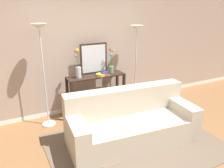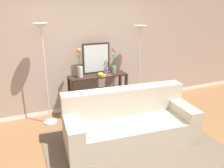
% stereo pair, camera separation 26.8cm
% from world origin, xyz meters
% --- Properties ---
extents(ground_plane, '(16.00, 16.00, 0.02)m').
position_xyz_m(ground_plane, '(0.00, 0.00, -0.01)').
color(ground_plane, brown).
extents(back_wall, '(12.00, 0.15, 2.60)m').
position_xyz_m(back_wall, '(0.00, 2.13, 1.30)').
color(back_wall, white).
rests_on(back_wall, ground).
extents(area_rug, '(2.78, 2.02, 0.01)m').
position_xyz_m(area_rug, '(0.37, 0.32, 0.01)').
color(area_rug, brown).
rests_on(area_rug, ground).
extents(couch, '(2.22, 1.07, 0.88)m').
position_xyz_m(couch, '(0.37, 0.48, 0.31)').
color(couch, '#BCB29E').
rests_on(couch, ground).
extents(console_table, '(1.22, 0.36, 0.85)m').
position_xyz_m(console_table, '(0.28, 1.73, 0.58)').
color(console_table, black).
rests_on(console_table, ground).
extents(floor_lamp_left, '(0.28, 0.28, 1.93)m').
position_xyz_m(floor_lamp_left, '(-0.77, 1.68, 1.51)').
color(floor_lamp_left, silver).
rests_on(floor_lamp_left, ground).
extents(floor_lamp_right, '(0.28, 0.28, 1.82)m').
position_xyz_m(floor_lamp_right, '(1.21, 1.68, 1.43)').
color(floor_lamp_right, silver).
rests_on(floor_lamp_right, ground).
extents(wall_mirror, '(0.59, 0.02, 0.64)m').
position_xyz_m(wall_mirror, '(0.30, 1.88, 1.17)').
color(wall_mirror, black).
rests_on(wall_mirror, console_table).
extents(vase_tall_flowers, '(0.11, 0.12, 0.58)m').
position_xyz_m(vase_tall_flowers, '(-0.10, 1.74, 1.03)').
color(vase_tall_flowers, silver).
rests_on(vase_tall_flowers, console_table).
extents(vase_short_flowers, '(0.11, 0.10, 0.53)m').
position_xyz_m(vase_short_flowers, '(0.65, 1.76, 1.01)').
color(vase_short_flowers, '#669E6B').
rests_on(vase_short_flowers, console_table).
extents(fruit_bowl, '(0.17, 0.17, 0.06)m').
position_xyz_m(fruit_bowl, '(0.33, 1.63, 0.88)').
color(fruit_bowl, gold).
rests_on(fruit_bowl, console_table).
extents(book_stack, '(0.18, 0.15, 0.07)m').
position_xyz_m(book_stack, '(0.43, 1.64, 0.88)').
color(book_stack, slate).
rests_on(book_stack, console_table).
extents(book_row_under_console, '(0.34, 0.18, 0.13)m').
position_xyz_m(book_row_under_console, '(-0.05, 1.73, 0.06)').
color(book_row_under_console, '#6B3360').
rests_on(book_row_under_console, ground).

